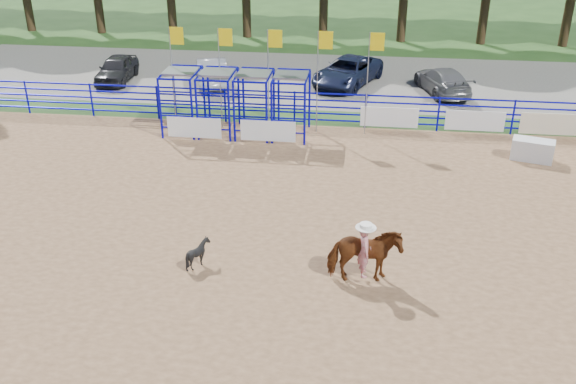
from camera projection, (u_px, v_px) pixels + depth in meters
The scene contains 12 objects.
ground at pixel (255, 245), 18.66m from camera, with size 120.00×120.00×0.00m, color #2E5020.
arena_dirt at pixel (255, 245), 18.65m from camera, with size 30.00×20.00×0.02m, color olive.
gravel_strip at pixel (310, 78), 33.74m from camera, with size 40.00×10.00×0.01m, color slate.
announcer_table at pixel (532, 150), 23.99m from camera, with size 1.50×0.70×0.80m, color silver.
horse_and_rider at pixel (364, 252), 16.60m from camera, with size 1.98×1.10×2.46m.
calf at pixel (198, 253), 17.50m from camera, with size 0.63×0.71×0.79m, color black.
car_a at pixel (117, 69), 33.06m from camera, with size 1.52×3.77×1.28m, color black.
car_b at pixel (211, 71), 32.57m from camera, with size 1.43×4.11×1.35m, color gray.
car_c at pixel (348, 72), 32.46m from camera, with size 2.25×4.87×1.35m, color black.
car_d at pixel (443, 80), 31.28m from camera, with size 1.72×4.24×1.23m, color #58585A.
perimeter_fence at pixel (254, 223), 18.32m from camera, with size 30.10×20.10×1.50m.
chute_assembly at pixel (245, 104), 26.15m from camera, with size 19.32×2.41×4.20m.
Camera 1 is at (2.95, -15.74, 9.74)m, focal length 40.00 mm.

